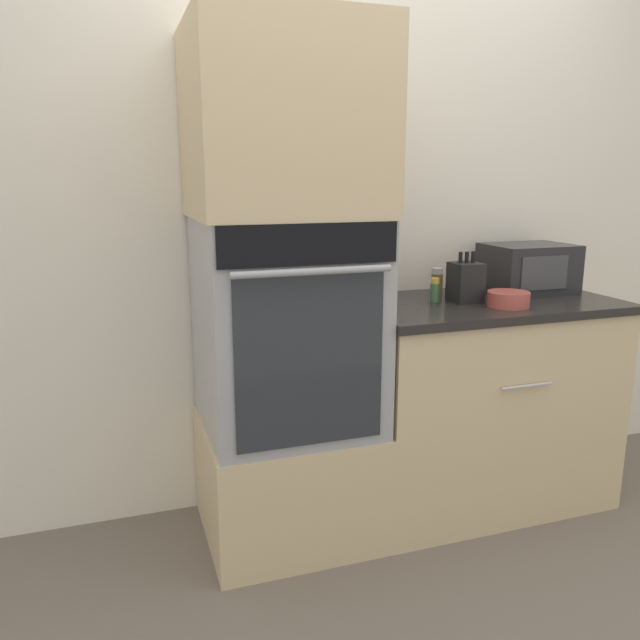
{
  "coord_description": "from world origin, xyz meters",
  "views": [
    {
      "loc": [
        -0.93,
        -1.89,
        1.39
      ],
      "look_at": [
        -0.22,
        0.21,
        0.88
      ],
      "focal_mm": 35.0,
      "sensor_mm": 36.0,
      "label": 1
    }
  ],
  "objects_px": {
    "bowl": "(508,299)",
    "condiment_jar_near": "(385,297)",
    "microwave": "(528,268)",
    "condiment_jar_far": "(437,281)",
    "wall_oven": "(286,324)",
    "knife_block": "(465,282)",
    "condiment_jar_mid": "(435,290)"
  },
  "relations": [
    {
      "from": "microwave",
      "to": "bowl",
      "type": "distance_m",
      "value": 0.38
    },
    {
      "from": "knife_block",
      "to": "condiment_jar_far",
      "type": "xyz_separation_m",
      "value": [
        -0.02,
        0.19,
        -0.03
      ]
    },
    {
      "from": "knife_block",
      "to": "condiment_jar_far",
      "type": "height_order",
      "value": "knife_block"
    },
    {
      "from": "knife_block",
      "to": "condiment_jar_mid",
      "type": "bearing_deg",
      "value": 161.55
    },
    {
      "from": "wall_oven",
      "to": "bowl",
      "type": "height_order",
      "value": "wall_oven"
    },
    {
      "from": "wall_oven",
      "to": "microwave",
      "type": "relative_size",
      "value": 2.14
    },
    {
      "from": "bowl",
      "to": "knife_block",
      "type": "bearing_deg",
      "value": 128.72
    },
    {
      "from": "wall_oven",
      "to": "condiment_jar_mid",
      "type": "xyz_separation_m",
      "value": [
        0.64,
        0.04,
        0.09
      ]
    },
    {
      "from": "wall_oven",
      "to": "microwave",
      "type": "height_order",
      "value": "wall_oven"
    },
    {
      "from": "bowl",
      "to": "condiment_jar_near",
      "type": "bearing_deg",
      "value": 158.91
    },
    {
      "from": "condiment_jar_mid",
      "to": "condiment_jar_near",
      "type": "bearing_deg",
      "value": -178.92
    },
    {
      "from": "bowl",
      "to": "condiment_jar_far",
      "type": "distance_m",
      "value": 0.36
    },
    {
      "from": "condiment_jar_far",
      "to": "knife_block",
      "type": "bearing_deg",
      "value": -82.64
    },
    {
      "from": "wall_oven",
      "to": "condiment_jar_near",
      "type": "height_order",
      "value": "wall_oven"
    },
    {
      "from": "wall_oven",
      "to": "bowl",
      "type": "distance_m",
      "value": 0.88
    },
    {
      "from": "wall_oven",
      "to": "condiment_jar_far",
      "type": "relative_size",
      "value": 6.9
    },
    {
      "from": "knife_block",
      "to": "condiment_jar_far",
      "type": "distance_m",
      "value": 0.19
    },
    {
      "from": "knife_block",
      "to": "condiment_jar_near",
      "type": "distance_m",
      "value": 0.34
    },
    {
      "from": "wall_oven",
      "to": "knife_block",
      "type": "distance_m",
      "value": 0.77
    },
    {
      "from": "microwave",
      "to": "condiment_jar_far",
      "type": "height_order",
      "value": "microwave"
    },
    {
      "from": "wall_oven",
      "to": "condiment_jar_near",
      "type": "xyz_separation_m",
      "value": [
        0.42,
        0.03,
        0.07
      ]
    },
    {
      "from": "microwave",
      "to": "condiment_jar_mid",
      "type": "distance_m",
      "value": 0.51
    },
    {
      "from": "condiment_jar_mid",
      "to": "condiment_jar_far",
      "type": "xyz_separation_m",
      "value": [
        0.09,
        0.15,
        0.01
      ]
    },
    {
      "from": "bowl",
      "to": "wall_oven",
      "type": "bearing_deg",
      "value": 170.7
    },
    {
      "from": "condiment_jar_far",
      "to": "microwave",
      "type": "bearing_deg",
      "value": -10.64
    },
    {
      "from": "wall_oven",
      "to": "knife_block",
      "type": "relative_size",
      "value": 3.85
    },
    {
      "from": "microwave",
      "to": "condiment_jar_far",
      "type": "bearing_deg",
      "value": 169.36
    },
    {
      "from": "bowl",
      "to": "microwave",
      "type": "bearing_deg",
      "value": 42.68
    },
    {
      "from": "bowl",
      "to": "condiment_jar_near",
      "type": "xyz_separation_m",
      "value": [
        -0.45,
        0.17,
        0.0
      ]
    },
    {
      "from": "microwave",
      "to": "knife_block",
      "type": "bearing_deg",
      "value": -163.64
    },
    {
      "from": "knife_block",
      "to": "condiment_jar_mid",
      "type": "relative_size",
      "value": 2.09
    },
    {
      "from": "condiment_jar_near",
      "to": "condiment_jar_far",
      "type": "relative_size",
      "value": 0.58
    }
  ]
}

